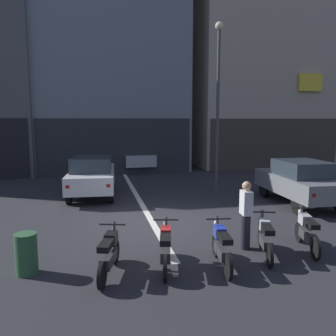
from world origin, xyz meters
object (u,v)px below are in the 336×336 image
motorcycle_white_row_right_mid (265,237)px  car_grey_parked_kerbside (300,181)px  street_lamp (218,91)px  trash_bin (26,254)px  car_silver_down_street (136,156)px  car_white_crossing_near (92,175)px  motorcycle_black_row_leftmost (109,253)px  person_by_motorcycles (246,215)px  motorcycle_red_row_left_mid (166,247)px  motorcycle_blue_row_centre (222,246)px  motorcycle_silver_row_rightmost (307,231)px

motorcycle_white_row_right_mid → car_grey_parked_kerbside: bearing=49.1°
street_lamp → trash_bin: (-6.80, -7.33, -3.96)m
car_silver_down_street → car_grey_parked_kerbside: bearing=-64.6°
car_white_crossing_near → street_lamp: street_lamp is taller
car_silver_down_street → motorcycle_black_row_leftmost: size_ratio=2.56×
motorcycle_white_row_right_mid → person_by_motorcycles: bearing=115.2°
car_white_crossing_near → car_grey_parked_kerbside: (7.53, -3.04, 0.00)m
motorcycle_red_row_left_mid → motorcycle_blue_row_centre: size_ratio=0.99×
street_lamp → motorcycle_white_row_right_mid: size_ratio=4.52×
car_grey_parked_kerbside → motorcycle_blue_row_centre: car_grey_parked_kerbside is taller
street_lamp → trash_bin: 10.75m
motorcycle_red_row_left_mid → person_by_motorcycles: 2.24m
car_white_crossing_near → motorcycle_white_row_right_mid: car_white_crossing_near is taller
car_silver_down_street → motorcycle_silver_row_rightmost: 14.45m
car_grey_parked_kerbside → motorcycle_silver_row_rightmost: bearing=-121.3°
car_silver_down_street → motorcycle_red_row_left_mid: bearing=-94.6°
person_by_motorcycles → trash_bin: person_by_motorcycles is taller
car_grey_parked_kerbside → motorcycle_white_row_right_mid: (-3.65, -4.21, -0.43)m
car_white_crossing_near → car_grey_parked_kerbside: size_ratio=1.00×
car_white_crossing_near → car_grey_parked_kerbside: bearing=-22.0°
street_lamp → person_by_motorcycles: size_ratio=4.35×
motorcycle_black_row_leftmost → motorcycle_blue_row_centre: 2.36m
trash_bin → motorcycle_white_row_right_mid: bearing=-2.3°
car_white_crossing_near → motorcycle_red_row_left_mid: (1.52, -7.37, -0.43)m
motorcycle_blue_row_centre → motorcycle_white_row_right_mid: 1.22m
car_white_crossing_near → person_by_motorcycles: bearing=-61.6°
car_silver_down_street → motorcycle_silver_row_rightmost: size_ratio=2.55×
car_white_crossing_near → motorcycle_red_row_left_mid: 7.54m
car_white_crossing_near → motorcycle_silver_row_rightmost: 8.73m
motorcycle_white_row_right_mid → motorcycle_silver_row_rightmost: bearing=7.0°
car_silver_down_street → street_lamp: bearing=-67.8°
car_grey_parked_kerbside → motorcycle_silver_row_rightmost: car_grey_parked_kerbside is taller
car_white_crossing_near → person_by_motorcycles: person_by_motorcycles is taller
motorcycle_white_row_right_mid → motorcycle_red_row_left_mid: bearing=-177.1°
car_silver_down_street → motorcycle_white_row_right_mid: (1.19, -14.40, -0.43)m
street_lamp → trash_bin: bearing=-132.8°
car_grey_parked_kerbside → person_by_motorcycles: bearing=-136.6°
car_white_crossing_near → car_silver_down_street: bearing=69.4°
motorcycle_blue_row_centre → motorcycle_silver_row_rightmost: size_ratio=1.02×
street_lamp → motorcycle_blue_row_centre: street_lamp is taller
motorcycle_black_row_leftmost → motorcycle_red_row_left_mid: size_ratio=0.99×
motorcycle_red_row_left_mid → trash_bin: motorcycle_red_row_left_mid is taller
person_by_motorcycles → motorcycle_blue_row_centre: bearing=-138.2°
motorcycle_red_row_left_mid → person_by_motorcycles: person_by_motorcycles is taller
car_grey_parked_kerbside → motorcycle_red_row_left_mid: 7.42m
car_white_crossing_near → motorcycle_blue_row_centre: (2.69, -7.56, -0.43)m
car_white_crossing_near → motorcycle_white_row_right_mid: 8.23m
street_lamp → motorcycle_red_row_left_mid: size_ratio=4.42×
car_white_crossing_near → street_lamp: size_ratio=0.58×
motorcycle_blue_row_centre → motorcycle_white_row_right_mid: same height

